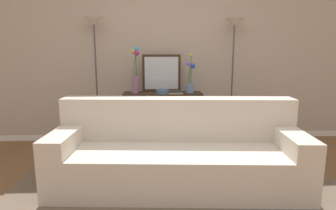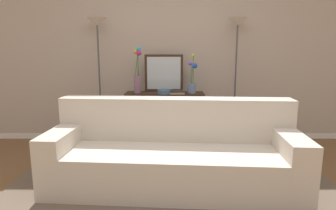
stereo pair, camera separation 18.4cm
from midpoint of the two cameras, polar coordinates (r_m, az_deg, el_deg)
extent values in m
cube|color=white|center=(4.66, 1.74, -5.93)|extent=(12.00, 0.15, 0.09)
cube|color=#B7A899|center=(4.47, 1.85, 12.96)|extent=(12.00, 0.14, 2.93)
cube|color=brown|center=(2.98, 3.10, -16.73)|extent=(3.39, 1.92, 0.01)
cube|color=beige|center=(2.98, 3.04, -12.36)|extent=(2.55, 1.05, 0.42)
cube|color=beige|center=(3.13, 3.24, -2.74)|extent=(2.51, 0.44, 0.46)
cube|color=beige|center=(3.17, -18.07, -9.70)|extent=(0.30, 0.88, 0.60)
cube|color=beige|center=(3.14, 24.47, -10.37)|extent=(0.30, 0.88, 0.60)
cube|color=#382619|center=(4.09, 0.71, 2.26)|extent=(1.12, 0.35, 0.03)
cube|color=#382619|center=(4.23, 0.69, -6.23)|extent=(1.03, 0.30, 0.01)
cube|color=#382619|center=(4.05, -6.86, -3.61)|extent=(0.05, 0.05, 0.76)
cube|color=#382619|center=(4.06, 8.27, -3.61)|extent=(0.05, 0.05, 0.76)
cube|color=#382619|center=(4.34, -6.38, -2.63)|extent=(0.05, 0.05, 0.76)
cube|color=#382619|center=(4.36, 7.72, -2.63)|extent=(0.05, 0.05, 0.76)
cylinder|color=#4C4C51|center=(4.48, -11.71, -7.31)|extent=(0.26, 0.26, 0.02)
cylinder|color=#4C4C51|center=(4.30, -12.14, 3.80)|extent=(0.02, 0.02, 1.72)
cone|color=silver|center=(4.29, -12.63, 15.95)|extent=(0.28, 0.28, 0.10)
cylinder|color=#4C4C51|center=(4.52, 14.01, -7.25)|extent=(0.26, 0.26, 0.02)
cylinder|color=#4C4C51|center=(4.33, 14.53, 3.75)|extent=(0.02, 0.02, 1.72)
cone|color=silver|center=(4.33, 15.10, 15.77)|extent=(0.28, 0.28, 0.10)
cube|color=#382619|center=(4.21, 0.54, 6.38)|extent=(0.56, 0.02, 0.54)
cube|color=silver|center=(4.20, 0.54, 6.37)|extent=(0.49, 0.01, 0.47)
cylinder|color=gray|center=(4.08, -4.74, 4.13)|extent=(0.09, 0.09, 0.25)
cylinder|color=#3D7538|center=(4.06, -4.60, 8.06)|extent=(0.02, 0.05, 0.31)
sphere|color=#23A2D8|center=(4.06, -4.36, 10.28)|extent=(0.07, 0.07, 0.07)
cylinder|color=#3D7538|center=(4.07, -4.88, 8.20)|extent=(0.05, 0.03, 0.33)
sphere|color=gold|center=(4.08, -5.03, 10.55)|extent=(0.07, 0.07, 0.07)
cylinder|color=#3D7538|center=(4.05, -4.62, 8.46)|extent=(0.02, 0.06, 0.37)
sphere|color=#25ACE5|center=(4.04, -4.39, 11.10)|extent=(0.06, 0.06, 0.06)
cylinder|color=#3D7538|center=(4.05, -4.63, 8.09)|extent=(0.01, 0.02, 0.32)
sphere|color=#CC2776|center=(4.03, -4.42, 10.35)|extent=(0.07, 0.07, 0.07)
cylinder|color=#6B84AD|center=(4.08, 6.16, 3.34)|extent=(0.12, 0.12, 0.14)
cylinder|color=#3D7538|center=(4.07, 6.02, 6.24)|extent=(0.02, 0.02, 0.28)
sphere|color=#7C4DE1|center=(4.08, 5.84, 8.21)|extent=(0.05, 0.05, 0.05)
cylinder|color=#3D7538|center=(4.06, 6.46, 6.01)|extent=(0.01, 0.02, 0.25)
sphere|color=blue|center=(4.05, 6.79, 7.74)|extent=(0.07, 0.07, 0.07)
cylinder|color=#3D7538|center=(4.08, 6.31, 7.04)|extent=(0.03, 0.02, 0.39)
sphere|color=gold|center=(4.09, 6.46, 9.79)|extent=(0.04, 0.04, 0.04)
cylinder|color=#4C7093|center=(3.98, 0.67, 2.60)|extent=(0.19, 0.19, 0.05)
torus|color=#4C7093|center=(3.98, 0.67, 3.03)|extent=(0.18, 0.18, 0.01)
cube|color=tan|center=(3.98, 3.21, 2.37)|extent=(0.21, 0.14, 0.02)
cube|color=#2D2D33|center=(3.99, 3.15, 2.71)|extent=(0.20, 0.13, 0.02)
cube|color=slate|center=(4.28, -5.11, -7.35)|extent=(0.06, 0.17, 0.11)
cube|color=navy|center=(4.27, -4.27, -7.30)|extent=(0.06, 0.16, 0.12)
cube|color=#236033|center=(4.27, -3.52, -7.48)|extent=(0.05, 0.17, 0.10)
cube|color=#6B3360|center=(4.27, -2.95, -7.41)|extent=(0.03, 0.13, 0.11)
cube|color=maroon|center=(4.26, -2.41, -7.43)|extent=(0.04, 0.18, 0.10)
cube|color=gold|center=(4.26, -1.71, -7.33)|extent=(0.06, 0.15, 0.12)
cube|color=silver|center=(4.26, -0.97, -7.49)|extent=(0.05, 0.17, 0.10)
camera|label=1|loc=(0.09, -88.48, 0.29)|focal=30.58mm
camera|label=2|loc=(0.09, 91.52, -0.29)|focal=30.58mm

